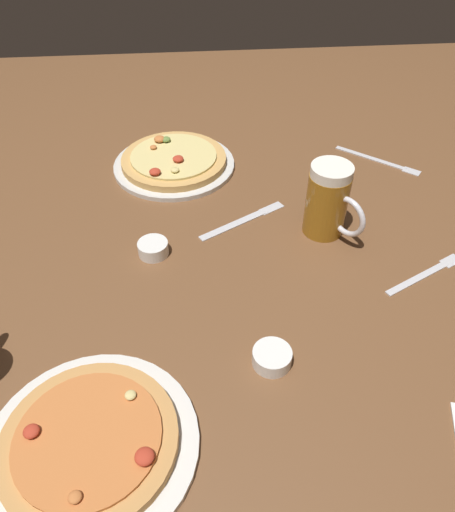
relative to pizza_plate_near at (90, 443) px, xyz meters
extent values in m
cube|color=brown|center=(0.23, 0.38, -0.03)|extent=(2.40, 2.40, 0.03)
cylinder|color=silver|center=(0.00, 0.00, -0.01)|extent=(0.32, 0.32, 0.01)
cylinder|color=tan|center=(0.00, 0.00, 0.01)|extent=(0.26, 0.26, 0.02)
cylinder|color=#C67038|center=(0.00, 0.00, 0.02)|extent=(0.21, 0.21, 0.01)
ellipsoid|color=#C67038|center=(0.00, -0.08, 0.02)|extent=(0.02, 0.02, 0.01)
ellipsoid|color=#DBC67A|center=(0.06, 0.06, 0.02)|extent=(0.02, 0.02, 0.01)
ellipsoid|color=#B73823|center=(0.08, -0.04, 0.03)|extent=(0.03, 0.03, 0.01)
ellipsoid|color=#B73823|center=(-0.08, 0.01, 0.03)|extent=(0.02, 0.02, 0.01)
cylinder|color=silver|center=(0.13, 0.76, -0.01)|extent=(0.32, 0.32, 0.01)
cylinder|color=tan|center=(0.13, 0.76, 0.01)|extent=(0.27, 0.27, 0.02)
cylinder|color=#DBC67A|center=(0.13, 0.76, 0.02)|extent=(0.22, 0.22, 0.01)
ellipsoid|color=#B73823|center=(0.14, 0.73, 0.03)|extent=(0.03, 0.03, 0.01)
ellipsoid|color=#DBC67A|center=(0.13, 0.68, 0.03)|extent=(0.02, 0.02, 0.01)
ellipsoid|color=#C67038|center=(0.08, 0.79, 0.02)|extent=(0.02, 0.02, 0.01)
ellipsoid|color=olive|center=(0.11, 0.83, 0.03)|extent=(0.02, 0.02, 0.01)
ellipsoid|color=#C67038|center=(0.09, 0.83, 0.03)|extent=(0.03, 0.03, 0.01)
ellipsoid|color=#B73823|center=(0.08, 0.67, 0.03)|extent=(0.03, 0.03, 0.01)
cylinder|color=#9E6619|center=(0.46, 0.47, 0.06)|extent=(0.09, 0.09, 0.14)
cylinder|color=white|center=(0.46, 0.47, 0.14)|extent=(0.09, 0.09, 0.02)
torus|color=silver|center=(0.49, 0.42, 0.06)|extent=(0.06, 0.08, 0.09)
cylinder|color=white|center=(0.29, 0.13, 0.00)|extent=(0.07, 0.07, 0.03)
cylinder|color=white|center=(0.08, 0.42, 0.00)|extent=(0.06, 0.06, 0.03)
cube|color=silver|center=(0.61, 0.30, -0.01)|extent=(0.16, 0.09, 0.01)
cube|color=silver|center=(0.70, 0.34, -0.01)|extent=(0.05, 0.04, 0.00)
cube|color=silver|center=(0.26, 0.50, -0.01)|extent=(0.17, 0.11, 0.01)
cube|color=silver|center=(0.35, 0.55, -0.01)|extent=(0.06, 0.05, 0.00)
cube|color=silver|center=(0.65, 0.75, -0.01)|extent=(0.16, 0.14, 0.01)
cube|color=silver|center=(0.74, 0.68, -0.01)|extent=(0.05, 0.05, 0.00)
camera|label=1|loc=(0.17, -0.35, 0.68)|focal=34.14mm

